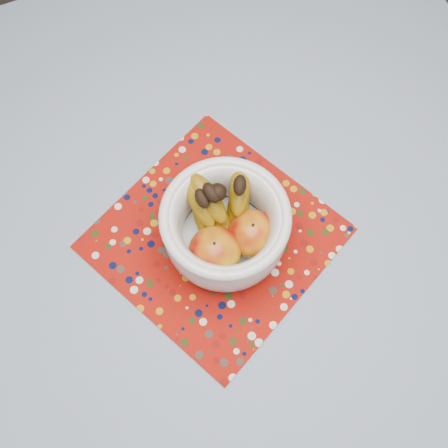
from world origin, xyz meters
The scene contains 4 objects.
table centered at (0.00, 0.00, 0.67)m, with size 1.20×1.20×0.75m.
tablecloth centered at (0.00, 0.00, 0.76)m, with size 1.32×1.32×0.01m, color slate.
placemat centered at (-0.02, -0.02, 0.76)m, with size 0.37×0.37×0.00m, color maroon.
fruit_bowl centered at (0.00, -0.03, 0.84)m, with size 0.21×0.21×0.16m.
Camera 1 is at (-0.13, -0.32, 1.64)m, focal length 42.00 mm.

